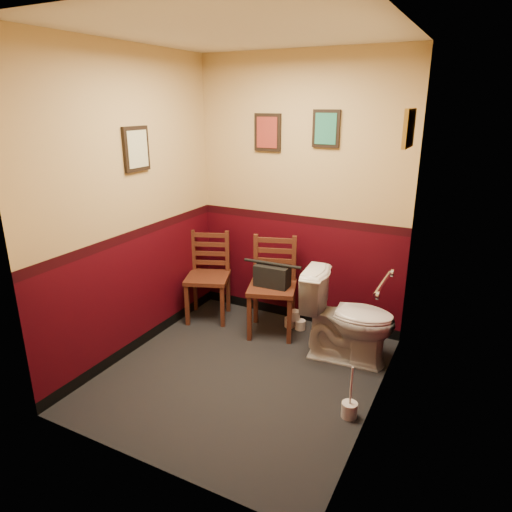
{
  "coord_description": "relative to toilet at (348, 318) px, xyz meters",
  "views": [
    {
      "loc": [
        1.67,
        -2.99,
        2.23
      ],
      "look_at": [
        0.0,
        0.25,
        1.0
      ],
      "focal_mm": 32.0,
      "sensor_mm": 36.0,
      "label": 1
    }
  ],
  "objects": [
    {
      "name": "framed_print_back_b",
      "position": [
        -0.47,
        0.53,
        1.59
      ],
      "size": [
        0.26,
        0.04,
        0.34
      ],
      "color": "black",
      "rests_on": "wall_back"
    },
    {
      "name": "ceiling",
      "position": [
        -0.72,
        -0.65,
        2.29
      ],
      "size": [
        2.2,
        2.4,
        0.0
      ],
      "primitive_type": "cube",
      "rotation": [
        3.14,
        0.0,
        0.0
      ],
      "color": "silver",
      "rests_on": "ground"
    },
    {
      "name": "framed_print_right",
      "position": [
        0.36,
        -0.05,
        1.64
      ],
      "size": [
        0.04,
        0.34,
        0.28
      ],
      "color": "olive",
      "rests_on": "wall_right"
    },
    {
      "name": "chair_left",
      "position": [
        -1.59,
        0.17,
        0.06
      ],
      "size": [
        0.56,
        0.56,
        0.93
      ],
      "rotation": [
        0.0,
        0.0,
        0.38
      ],
      "color": "#522618",
      "rests_on": "floor"
    },
    {
      "name": "wall_left",
      "position": [
        -1.82,
        -0.65,
        0.94
      ],
      "size": [
        0.0,
        2.4,
        2.7
      ],
      "primitive_type": "cube",
      "rotation": [
        1.57,
        0.0,
        1.57
      ],
      "color": "#38040C",
      "rests_on": "ground"
    },
    {
      "name": "handbag",
      "position": [
        -0.82,
        0.14,
        0.21
      ],
      "size": [
        0.35,
        0.18,
        0.25
      ],
      "rotation": [
        0.0,
        0.0,
        0.04
      ],
      "color": "black",
      "rests_on": "chair_right"
    },
    {
      "name": "toilet_brush",
      "position": [
        0.26,
        -0.79,
        -0.34
      ],
      "size": [
        0.12,
        0.12,
        0.42
      ],
      "color": "silver",
      "rests_on": "floor"
    },
    {
      "name": "framed_print_back_a",
      "position": [
        -1.07,
        0.53,
        1.54
      ],
      "size": [
        0.28,
        0.04,
        0.36
      ],
      "color": "black",
      "rests_on": "wall_back"
    },
    {
      "name": "framed_print_left",
      "position": [
        -1.8,
        -0.55,
        1.44
      ],
      "size": [
        0.04,
        0.3,
        0.38
      ],
      "color": "black",
      "rests_on": "wall_left"
    },
    {
      "name": "chair_right",
      "position": [
        -0.83,
        0.18,
        0.08
      ],
      "size": [
        0.57,
        0.57,
        0.97
      ],
      "rotation": [
        0.0,
        0.0,
        0.32
      ],
      "color": "#522618",
      "rests_on": "floor"
    },
    {
      "name": "tp_stack",
      "position": [
        -0.64,
        0.33,
        -0.32
      ],
      "size": [
        0.23,
        0.12,
        0.2
      ],
      "color": "silver",
      "rests_on": "floor"
    },
    {
      "name": "grab_bar",
      "position": [
        0.35,
        -0.4,
        0.54
      ],
      "size": [
        0.05,
        0.56,
        0.06
      ],
      "color": "silver",
      "rests_on": "wall_right"
    },
    {
      "name": "toilet",
      "position": [
        0.0,
        0.0,
        0.0
      ],
      "size": [
        0.87,
        0.54,
        0.81
      ],
      "primitive_type": "imported",
      "rotation": [
        0.0,
        0.0,
        1.66
      ],
      "color": "white",
      "rests_on": "floor"
    },
    {
      "name": "wall_right",
      "position": [
        0.38,
        -0.65,
        0.94
      ],
      "size": [
        0.0,
        2.4,
        2.7
      ],
      "primitive_type": "cube",
      "rotation": [
        1.57,
        0.0,
        -1.57
      ],
      "color": "#38040C",
      "rests_on": "ground"
    },
    {
      "name": "wall_back",
      "position": [
        -0.72,
        0.55,
        0.94
      ],
      "size": [
        2.2,
        0.0,
        2.7
      ],
      "primitive_type": "cube",
      "rotation": [
        1.57,
        0.0,
        0.0
      ],
      "color": "#38040C",
      "rests_on": "ground"
    },
    {
      "name": "floor",
      "position": [
        -0.72,
        -0.65,
        -0.41
      ],
      "size": [
        2.2,
        2.4,
        0.0
      ],
      "primitive_type": "cube",
      "color": "black",
      "rests_on": "ground"
    },
    {
      "name": "wall_front",
      "position": [
        -0.72,
        -1.85,
        0.94
      ],
      "size": [
        2.2,
        0.0,
        2.7
      ],
      "primitive_type": "cube",
      "rotation": [
        -1.57,
        0.0,
        0.0
      ],
      "color": "#38040C",
      "rests_on": "ground"
    }
  ]
}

